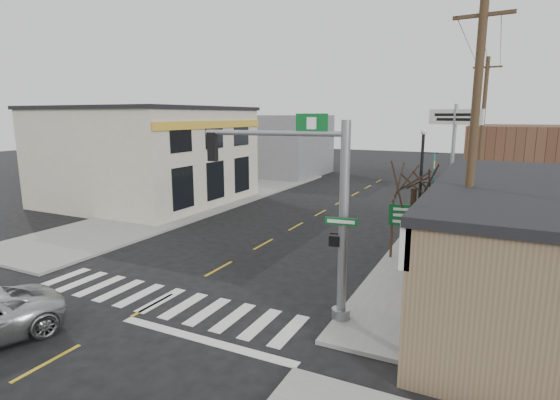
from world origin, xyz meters
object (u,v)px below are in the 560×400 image
at_px(guide_sign, 406,221).
at_px(bare_tree, 415,172).
at_px(utility_pole_far, 482,133).
at_px(dance_center_sign, 454,134).
at_px(utility_pole_near, 472,157).
at_px(fire_hydrant, 422,259).
at_px(traffic_signal_pole, 320,199).
at_px(lamp_post, 422,178).

xyz_separation_m(guide_sign, bare_tree, (0.60, -2.25, 2.47)).
relative_size(bare_tree, utility_pole_far, 0.54).
distance_m(dance_center_sign, utility_pole_near, 12.55).
bearing_deg(bare_tree, dance_center_sign, 87.58).
bearing_deg(guide_sign, fire_hydrant, -53.73).
bearing_deg(utility_pole_far, bare_tree, -92.94).
height_order(guide_sign, bare_tree, bare_tree).
height_order(bare_tree, utility_pole_near, utility_pole_near).
xyz_separation_m(bare_tree, utility_pole_near, (2.00, -2.16, 0.82)).
bearing_deg(dance_center_sign, fire_hydrant, -66.65).
xyz_separation_m(guide_sign, dance_center_sign, (1.03, 8.04, 3.47)).
relative_size(traffic_signal_pole, dance_center_sign, 0.92).
xyz_separation_m(guide_sign, utility_pole_far, (2.32, 12.78, 3.38)).
bearing_deg(lamp_post, traffic_signal_pole, -103.20).
xyz_separation_m(traffic_signal_pole, dance_center_sign, (2.49, 14.79, 1.43)).
bearing_deg(traffic_signal_pole, utility_pole_far, 71.06).
bearing_deg(lamp_post, guide_sign, -96.20).
height_order(fire_hydrant, utility_pole_far, utility_pole_far).
xyz_separation_m(dance_center_sign, utility_pole_near, (1.57, -12.45, -0.19)).
bearing_deg(guide_sign, utility_pole_near, -68.66).
bearing_deg(dance_center_sign, utility_pole_far, 99.12).
height_order(fire_hydrant, bare_tree, bare_tree).
bearing_deg(utility_pole_far, lamp_post, -99.26).
distance_m(lamp_post, bare_tree, 5.45).
relative_size(guide_sign, utility_pole_far, 0.27).
distance_m(guide_sign, bare_tree, 3.39).
xyz_separation_m(traffic_signal_pole, bare_tree, (2.05, 4.50, 0.43)).
bearing_deg(traffic_signal_pole, guide_sign, 69.83).
height_order(lamp_post, utility_pole_near, utility_pole_near).
distance_m(lamp_post, dance_center_sign, 5.38).
relative_size(traffic_signal_pole, guide_sign, 2.38).
height_order(dance_center_sign, bare_tree, dance_center_sign).
bearing_deg(bare_tree, traffic_signal_pole, -114.53).
bearing_deg(utility_pole_near, lamp_post, 116.05).
xyz_separation_m(fire_hydrant, dance_center_sign, (0.16, 8.90, 4.82)).
xyz_separation_m(bare_tree, utility_pole_far, (1.73, 15.03, 0.91)).
distance_m(dance_center_sign, utility_pole_far, 4.92).
bearing_deg(fire_hydrant, dance_center_sign, 88.99).
bearing_deg(dance_center_sign, traffic_signal_pole, -75.19).
distance_m(guide_sign, lamp_post, 3.46).
height_order(dance_center_sign, utility_pole_near, utility_pole_near).
xyz_separation_m(traffic_signal_pole, lamp_post, (1.57, 9.85, -0.50)).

